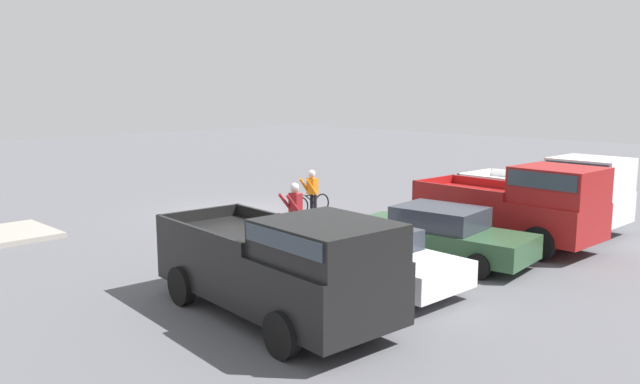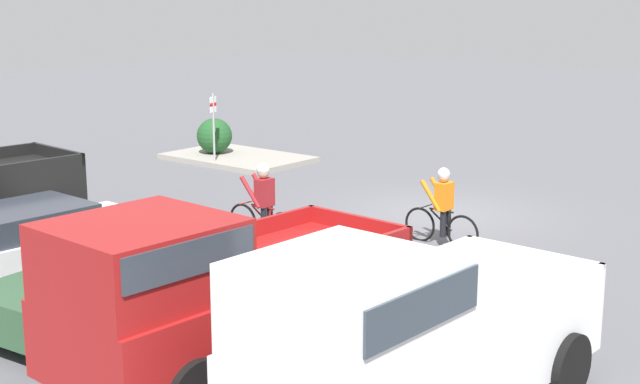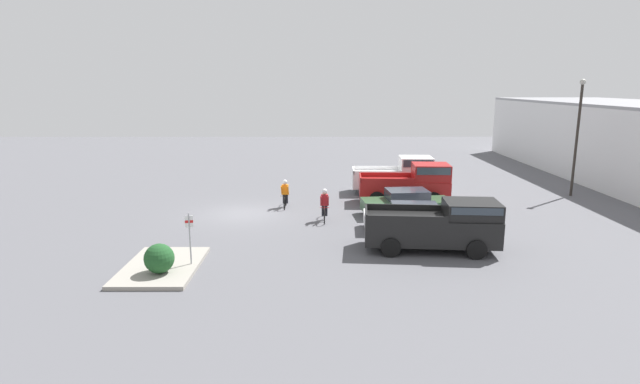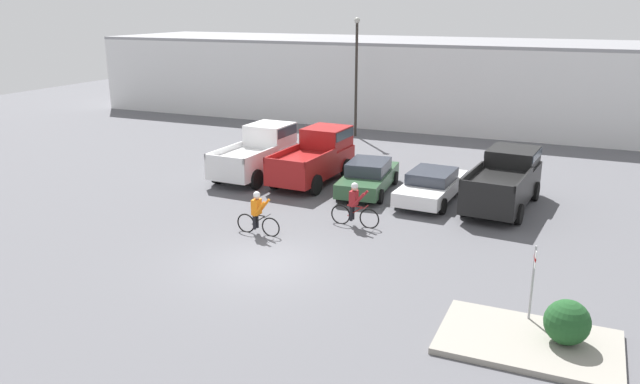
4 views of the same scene
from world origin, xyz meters
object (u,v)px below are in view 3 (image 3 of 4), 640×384
object	(u,v)px
pickup_truck_1	(412,183)
sedan_1	(415,217)
lamppost	(578,129)
shrub	(159,258)
pickup_truck_2	(439,225)
pickup_truck_0	(400,174)
fire_lane_sign	(190,235)
cyclist_0	(325,204)
cyclist_1	(285,193)
sedan_0	(407,203)

from	to	relation	value
pickup_truck_1	sedan_1	distance (m)	5.67
lamppost	shrub	bearing A→B (deg)	-58.12
pickup_truck_2	shrub	world-z (taller)	pickup_truck_2
pickup_truck_0	fire_lane_sign	size ratio (longest dim) A/B	2.38
sedan_1	cyclist_0	world-z (taller)	cyclist_0
sedan_1	shrub	world-z (taller)	sedan_1
pickup_truck_1	fire_lane_sign	distance (m)	14.55
pickup_truck_0	lamppost	world-z (taller)	lamppost
sedan_1	pickup_truck_2	size ratio (longest dim) A/B	0.87
pickup_truck_0	cyclist_0	xyz separation A→B (m)	(6.58, -4.83, -0.36)
lamppost	pickup_truck_1	bearing A→B (deg)	-79.23
sedan_1	pickup_truck_2	world-z (taller)	pickup_truck_2
cyclist_1	shrub	world-z (taller)	cyclist_1
sedan_0	lamppost	distance (m)	12.47
fire_lane_sign	sedan_0	bearing A→B (deg)	129.03
fire_lane_sign	shrub	distance (m)	1.41
sedan_0	lamppost	xyz separation A→B (m)	(-4.73, 11.02, 3.44)
pickup_truck_0	cyclist_1	xyz separation A→B (m)	(3.77, -7.00, -0.40)
lamppost	cyclist_0	bearing A→B (deg)	-69.55
pickup_truck_0	shrub	bearing A→B (deg)	-37.44
pickup_truck_2	cyclist_0	distance (m)	6.59
pickup_truck_0	lamppost	distance (m)	10.95
cyclist_0	shrub	xyz separation A→B (m)	(7.54, -5.98, -0.15)
pickup_truck_0	cyclist_1	size ratio (longest dim) A/B	2.93
pickup_truck_2	sedan_0	bearing A→B (deg)	-176.37
cyclist_1	lamppost	xyz separation A→B (m)	(-2.91, 17.51, 3.33)
cyclist_1	fire_lane_sign	size ratio (longest dim) A/B	0.81
sedan_1	cyclist_1	size ratio (longest dim) A/B	2.81
cyclist_0	cyclist_1	bearing A→B (deg)	-142.34
pickup_truck_2	lamppost	bearing A→B (deg)	134.17
sedan_1	lamppost	xyz separation A→B (m)	(-7.53, 11.13, 3.47)
pickup_truck_1	cyclist_1	bearing A→B (deg)	-82.45
pickup_truck_1	pickup_truck_2	size ratio (longest dim) A/B	0.93
pickup_truck_2	lamppost	xyz separation A→B (m)	(-10.36, 10.66, 3.03)
cyclist_0	lamppost	world-z (taller)	lamppost
pickup_truck_1	pickup_truck_2	xyz separation A→B (m)	(8.41, -0.40, -0.09)
sedan_0	shrub	distance (m)	13.37
pickup_truck_2	shrub	xyz separation A→B (m)	(2.90, -10.66, -0.42)
sedan_0	pickup_truck_2	distance (m)	5.66
sedan_0	sedan_1	distance (m)	2.80
pickup_truck_1	sedan_1	size ratio (longest dim) A/B	1.07
fire_lane_sign	lamppost	xyz separation A→B (m)	(-12.35, 20.42, 2.84)
sedan_0	sedan_1	bearing A→B (deg)	-2.25
sedan_0	cyclist_0	distance (m)	4.44
pickup_truck_0	sedan_0	bearing A→B (deg)	-5.19
cyclist_0	fire_lane_sign	size ratio (longest dim) A/B	0.89
cyclist_1	pickup_truck_2	bearing A→B (deg)	42.60
cyclist_0	shrub	size ratio (longest dim) A/B	1.77
sedan_0	sedan_1	world-z (taller)	sedan_0
pickup_truck_0	pickup_truck_1	size ratio (longest dim) A/B	0.97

